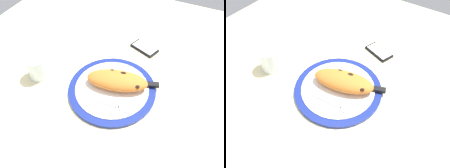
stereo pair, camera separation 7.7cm
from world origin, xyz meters
TOP-DOWN VIEW (x-y plane):
  - ground_plane at (0.00, 0.00)cm, footprint 150.00×150.00cm
  - plate at (0.00, 0.00)cm, footprint 32.22×32.22cm
  - calzone at (1.12, 1.94)cm, footprint 23.94×14.76cm
  - fork at (3.25, -7.19)cm, footprint 15.97×2.58cm
  - knife at (7.61, 5.05)cm, footprint 22.80×10.43cm
  - smartphone at (2.86, 27.43)cm, footprint 13.03×9.72cm
  - water_glass at (-28.99, -5.20)cm, footprint 7.91×7.91cm

SIDE VIEW (x-z plane):
  - ground_plane at x=0.00cm, z-range -3.00..0.00cm
  - smartphone at x=2.86cm, z-range -0.02..1.14cm
  - plate at x=0.00cm, z-range -0.04..1.54cm
  - fork at x=3.25cm, z-range 1.58..1.98cm
  - knife at x=7.61cm, z-range 1.48..2.68cm
  - water_glass at x=-28.99cm, z-range -0.62..8.24cm
  - calzone at x=1.12cm, z-range 1.60..6.70cm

